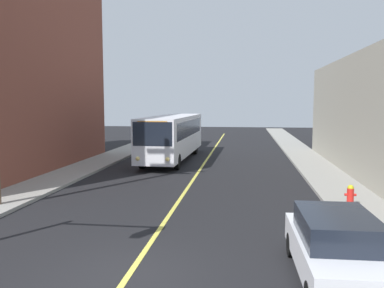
% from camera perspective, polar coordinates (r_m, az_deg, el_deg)
% --- Properties ---
extents(ground_plane, '(120.00, 120.00, 0.00)m').
position_cam_1_polar(ground_plane, '(10.33, -9.07, -18.01)').
color(ground_plane, black).
extents(sidewalk_left, '(2.50, 90.00, 0.15)m').
position_cam_1_polar(sidewalk_left, '(21.89, -19.92, -5.26)').
color(sidewalk_left, gray).
rests_on(sidewalk_left, ground).
extents(sidewalk_right, '(2.50, 90.00, 0.15)m').
position_cam_1_polar(sidewalk_right, '(19.99, 20.47, -6.32)').
color(sidewalk_right, gray).
rests_on(sidewalk_right, ground).
extents(lane_stripe_center, '(0.16, 60.00, 0.01)m').
position_cam_1_polar(lane_stripe_center, '(24.55, 0.96, -3.89)').
color(lane_stripe_center, '#D8CC4C').
rests_on(lane_stripe_center, ground).
extents(city_bus, '(2.81, 12.20, 3.20)m').
position_cam_1_polar(city_bus, '(29.33, -2.71, 1.27)').
color(city_bus, silver).
rests_on(city_bus, ground).
extents(parked_car_white, '(1.89, 4.43, 1.62)m').
position_cam_1_polar(parked_car_white, '(10.20, 19.67, -13.52)').
color(parked_car_white, silver).
rests_on(parked_car_white, ground).
extents(fire_hydrant, '(0.44, 0.26, 0.84)m').
position_cam_1_polar(fire_hydrant, '(16.97, 21.45, -6.73)').
color(fire_hydrant, red).
rests_on(fire_hydrant, sidewalk_right).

